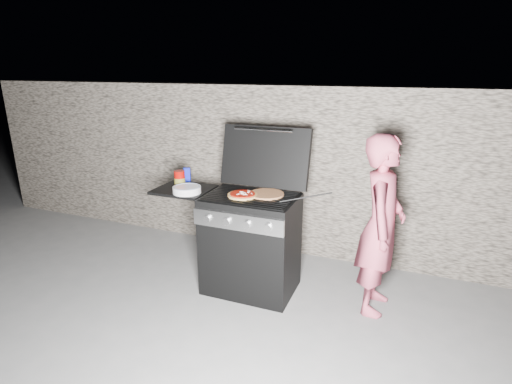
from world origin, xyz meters
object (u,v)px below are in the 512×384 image
(gas_grill, at_px, (226,239))
(sauce_jar, at_px, (180,179))
(person, at_px, (381,226))
(pizza_topped, at_px, (243,195))

(gas_grill, xyz_separation_m, sauce_jar, (-0.48, 0.04, 0.52))
(sauce_jar, xyz_separation_m, person, (1.83, 0.08, -0.23))
(pizza_topped, xyz_separation_m, person, (1.16, 0.16, -0.18))
(gas_grill, distance_m, person, 1.38)
(gas_grill, xyz_separation_m, pizza_topped, (0.19, -0.04, 0.47))
(person, bearing_deg, pizza_topped, 100.00)
(pizza_topped, relative_size, sauce_jar, 1.70)
(sauce_jar, relative_size, person, 0.10)
(gas_grill, relative_size, sauce_jar, 8.78)
(pizza_topped, distance_m, person, 1.18)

